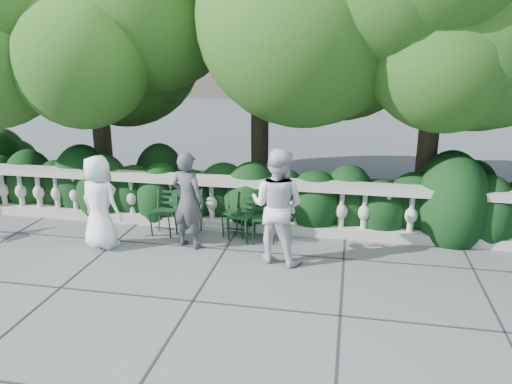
% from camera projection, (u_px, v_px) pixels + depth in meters
% --- Properties ---
extents(ground, '(90.00, 90.00, 0.00)m').
position_uv_depth(ground, '(244.00, 272.00, 7.69)').
color(ground, '#4D5155').
rests_on(ground, ground).
extents(balustrade, '(12.00, 0.44, 1.00)m').
position_uv_depth(balustrade, '(264.00, 206.00, 9.24)').
color(balustrade, '#9E998E').
rests_on(balustrade, ground).
extents(shrub_hedge, '(15.00, 2.60, 1.70)m').
position_uv_depth(shrub_hedge, '(274.00, 210.00, 10.51)').
color(shrub_hedge, black).
rests_on(shrub_hedge, ground).
extents(tree_canopy, '(15.04, 6.52, 6.78)m').
position_uv_depth(tree_canopy, '(314.00, 11.00, 9.41)').
color(tree_canopy, '#3F3023').
rests_on(tree_canopy, ground).
extents(chair_a, '(0.50, 0.53, 0.84)m').
position_uv_depth(chair_a, '(186.00, 235.00, 9.15)').
color(chair_a, black).
rests_on(chair_a, ground).
extents(chair_b, '(0.47, 0.50, 0.84)m').
position_uv_depth(chair_b, '(162.00, 237.00, 9.07)').
color(chair_b, black).
rests_on(chair_b, ground).
extents(chair_c, '(0.48, 0.51, 0.84)m').
position_uv_depth(chair_c, '(233.00, 238.00, 9.02)').
color(chair_c, black).
rests_on(chair_c, ground).
extents(chair_d, '(0.55, 0.58, 0.84)m').
position_uv_depth(chair_d, '(238.00, 242.00, 8.85)').
color(chair_d, black).
rests_on(chair_d, ground).
extents(chair_e, '(0.52, 0.55, 0.84)m').
position_uv_depth(chair_e, '(263.00, 245.00, 8.72)').
color(chair_e, black).
rests_on(chair_e, ground).
extents(person_businessman, '(0.91, 0.73, 1.62)m').
position_uv_depth(person_businessman, '(100.00, 202.00, 8.42)').
color(person_businessman, white).
rests_on(person_businessman, ground).
extents(person_woman_grey, '(0.70, 0.57, 1.67)m').
position_uv_depth(person_woman_grey, '(188.00, 200.00, 8.43)').
color(person_woman_grey, '#3B3B3F').
rests_on(person_woman_grey, ground).
extents(person_casual_man, '(1.05, 0.91, 1.86)m').
position_uv_depth(person_casual_man, '(277.00, 206.00, 7.87)').
color(person_casual_man, silver).
rests_on(person_casual_man, ground).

